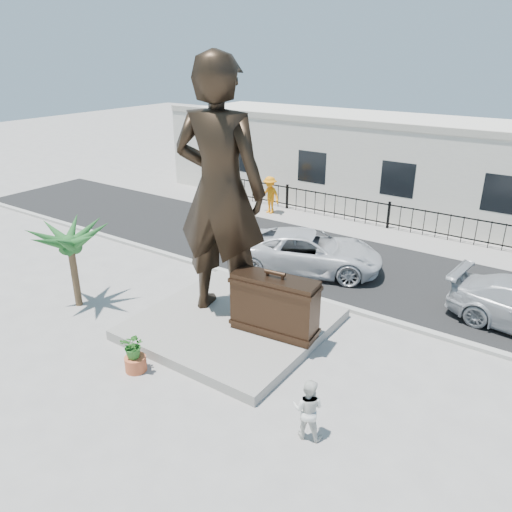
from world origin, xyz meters
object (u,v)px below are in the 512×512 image
at_px(statue, 220,191).
at_px(suitcase, 275,305).
at_px(tourist, 308,409).
at_px(car_white, 308,251).

relative_size(statue, suitcase, 3.08).
distance_m(statue, tourist, 6.55).
height_order(statue, tourist, statue).
xyz_separation_m(statue, suitcase, (2.07, -0.28, -2.89)).
relative_size(suitcase, car_white, 0.45).
distance_m(statue, suitcase, 3.57).
xyz_separation_m(suitcase, tourist, (2.65, -2.80, -0.44)).
bearing_deg(tourist, suitcase, -61.44).
height_order(suitcase, car_white, suitcase).
xyz_separation_m(statue, car_white, (0.43, 4.61, -3.28)).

